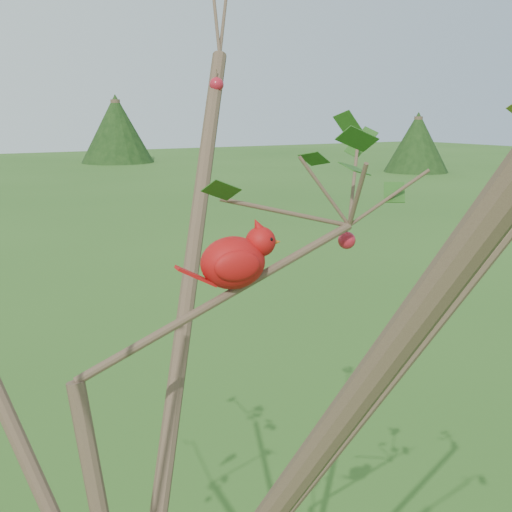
{
  "coord_description": "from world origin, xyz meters",
  "views": [
    {
      "loc": [
        -0.33,
        -1.03,
        2.44
      ],
      "look_at": [
        0.32,
        0.06,
        2.16
      ],
      "focal_mm": 45.0,
      "sensor_mm": 36.0,
      "label": 1
    }
  ],
  "objects": [
    {
      "name": "cardinal",
      "position": [
        0.28,
        0.07,
        2.15
      ],
      "size": [
        0.22,
        0.13,
        0.16
      ],
      "rotation": [
        0.0,
        0.0,
        -0.17
      ],
      "color": "red",
      "rests_on": "ground"
    },
    {
      "name": "crabapple_tree",
      "position": [
        0.03,
        -0.02,
        2.12
      ],
      "size": [
        2.35,
        2.05,
        2.95
      ],
      "color": "#4A3427",
      "rests_on": "ground"
    }
  ]
}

